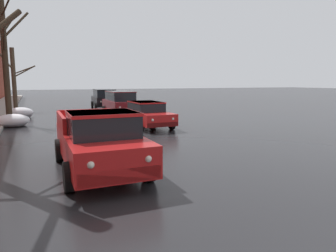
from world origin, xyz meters
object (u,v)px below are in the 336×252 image
object	(u,v)px
bare_tree_far_down_block	(14,79)
sedan_red_parked_kerbside_close	(147,114)
bare_tree_mid_block	(6,57)
pickup_truck_red_approaching_near_lane	(99,141)
suv_black_parked_far_down_block	(104,98)
suv_maroon_parked_kerbside_mid	(120,102)

from	to	relation	value
bare_tree_far_down_block	sedan_red_parked_kerbside_close	size ratio (longest dim) A/B	1.21
bare_tree_mid_block	pickup_truck_red_approaching_near_lane	xyz separation A→B (m)	(2.93, -12.22, -3.09)
bare_tree_mid_block	sedan_red_parked_kerbside_close	distance (m)	9.12
sedan_red_parked_kerbside_close	suv_black_parked_far_down_block	xyz separation A→B (m)	(0.29, 12.31, 0.23)
bare_tree_far_down_block	suv_maroon_parked_kerbside_mid	world-z (taller)	bare_tree_far_down_block
bare_tree_far_down_block	pickup_truck_red_approaching_near_lane	xyz separation A→B (m)	(2.94, -20.69, -1.89)
sedan_red_parked_kerbside_close	bare_tree_mid_block	bearing A→B (deg)	146.13
sedan_red_parked_kerbside_close	pickup_truck_red_approaching_near_lane	bearing A→B (deg)	-119.09
bare_tree_far_down_block	suv_black_parked_far_down_block	world-z (taller)	bare_tree_far_down_block
bare_tree_far_down_block	sedan_red_parked_kerbside_close	xyz separation A→B (m)	(7.10, -13.22, -2.01)
bare_tree_mid_block	pickup_truck_red_approaching_near_lane	bearing A→B (deg)	-76.50
bare_tree_mid_block	bare_tree_far_down_block	size ratio (longest dim) A/B	1.37
sedan_red_parked_kerbside_close	suv_black_parked_far_down_block	size ratio (longest dim) A/B	0.99
suv_maroon_parked_kerbside_mid	pickup_truck_red_approaching_near_lane	bearing A→B (deg)	-107.48
sedan_red_parked_kerbside_close	bare_tree_far_down_block	bearing A→B (deg)	118.22
suv_black_parked_far_down_block	pickup_truck_red_approaching_near_lane	bearing A→B (deg)	-102.66
pickup_truck_red_approaching_near_lane	suv_maroon_parked_kerbside_mid	distance (m)	14.33
bare_tree_far_down_block	suv_black_parked_far_down_block	bearing A→B (deg)	-7.07
bare_tree_mid_block	pickup_truck_red_approaching_near_lane	world-z (taller)	bare_tree_mid_block
suv_maroon_parked_kerbside_mid	bare_tree_far_down_block	bearing A→B (deg)	135.90
bare_tree_mid_block	bare_tree_far_down_block	xyz separation A→B (m)	(-0.01, 8.47, -1.21)
bare_tree_far_down_block	bare_tree_mid_block	bearing A→B (deg)	-89.93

